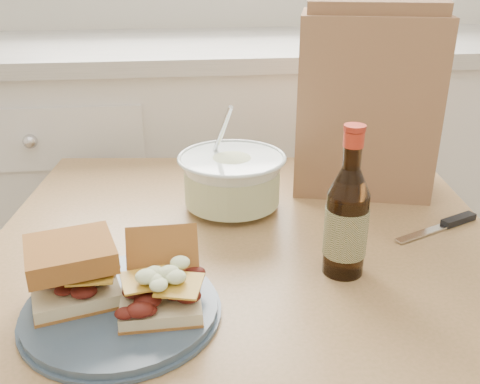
{
  "coord_description": "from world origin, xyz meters",
  "views": [
    {
      "loc": [
        -0.14,
        0.08,
        1.17
      ],
      "look_at": [
        -0.04,
        0.9,
        0.8
      ],
      "focal_mm": 40.0,
      "sensor_mm": 36.0,
      "label": 1
    }
  ],
  "objects": [
    {
      "name": "cabinet_run",
      "position": [
        -0.0,
        1.7,
        0.47
      ],
      "size": [
        2.5,
        0.64,
        0.94
      ],
      "color": "silver",
      "rests_on": "ground"
    },
    {
      "name": "dining_table",
      "position": [
        -0.03,
        0.85,
        0.62
      ],
      "size": [
        0.96,
        0.96,
        0.72
      ],
      "rotation": [
        0.0,
        0.0,
        -0.11
      ],
      "color": "tan",
      "rests_on": "ground"
    },
    {
      "name": "plate",
      "position": [
        -0.23,
        0.69,
        0.73
      ],
      "size": [
        0.26,
        0.26,
        0.02
      ],
      "primitive_type": "cylinder",
      "color": "#3B4D60",
      "rests_on": "dining_table"
    },
    {
      "name": "sandwich_left",
      "position": [
        -0.29,
        0.71,
        0.78
      ],
      "size": [
        0.14,
        0.13,
        0.08
      ],
      "rotation": [
        0.0,
        0.0,
        0.27
      ],
      "color": "beige",
      "rests_on": "plate"
    },
    {
      "name": "sandwich_right",
      "position": [
        -0.17,
        0.69,
        0.77
      ],
      "size": [
        0.11,
        0.15,
        0.09
      ],
      "rotation": [
        0.0,
        0.0,
        0.02
      ],
      "color": "beige",
      "rests_on": "plate"
    },
    {
      "name": "coleslaw_bowl",
      "position": [
        -0.04,
        1.01,
        0.77
      ],
      "size": [
        0.2,
        0.2,
        0.2
      ],
      "color": "white",
      "rests_on": "dining_table"
    },
    {
      "name": "beer_bottle",
      "position": [
        0.1,
        0.76,
        0.81
      ],
      "size": [
        0.06,
        0.06,
        0.23
      ],
      "rotation": [
        0.0,
        0.0,
        0.02
      ],
      "color": "black",
      "rests_on": "dining_table"
    },
    {
      "name": "knife",
      "position": [
        0.34,
        0.88,
        0.73
      ],
      "size": [
        0.18,
        0.09,
        0.01
      ],
      "rotation": [
        0.0,
        0.0,
        0.4
      ],
      "color": "silver",
      "rests_on": "dining_table"
    },
    {
      "name": "paper_bag",
      "position": [
        0.24,
        1.09,
        0.9
      ],
      "size": [
        0.3,
        0.24,
        0.35
      ],
      "primitive_type": "cube",
      "rotation": [
        0.0,
        0.0,
        -0.26
      ],
      "color": "#A1734E",
      "rests_on": "dining_table"
    }
  ]
}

